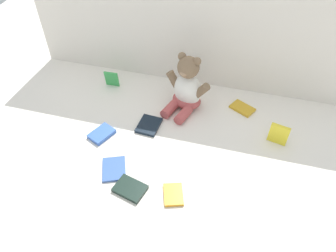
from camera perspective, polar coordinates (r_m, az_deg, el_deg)
The scene contains 11 objects.
ground_plane at distance 1.55m, azimuth 0.55°, elevation -0.00°, with size 3.20×3.20×0.00m, color silver.
backdrop_drape at distance 1.66m, azimuth 4.12°, elevation 16.90°, with size 1.69×0.03×0.63m, color silver.
teddy_bear at distance 1.59m, azimuth 3.32°, elevation 6.58°, with size 0.24×0.24×0.29m.
book_case_0 at distance 1.30m, azimuth 0.94°, elevation -11.99°, with size 0.07×0.10×0.01m, color orange.
book_case_1 at distance 1.78m, azimuth -9.89°, elevation 8.17°, with size 0.08×0.01×0.09m, color green.
book_case_2 at distance 1.32m, azimuth -6.71°, elevation -10.89°, with size 0.09×0.12×0.02m, color black.
book_case_3 at distance 1.39m, azimuth -9.50°, elevation -7.47°, with size 0.10×0.12×0.01m, color #3C5FA9.
book_case_4 at distance 1.53m, azimuth -11.62°, elevation -1.36°, with size 0.08×0.11×0.02m, color #3760B9.
book_case_5 at distance 1.68m, azimuth 12.99°, elevation 3.07°, with size 0.07×0.12×0.01m, color gold.
book_case_6 at distance 1.53m, azimuth 18.92°, elevation -1.39°, with size 0.08×0.02×0.10m, color yellow.
book_case_7 at distance 1.55m, azimuth -3.39°, elevation 0.13°, with size 0.10×0.12×0.01m, color black.
Camera 1 is at (0.27, -1.06, 1.10)m, focal length 34.56 mm.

